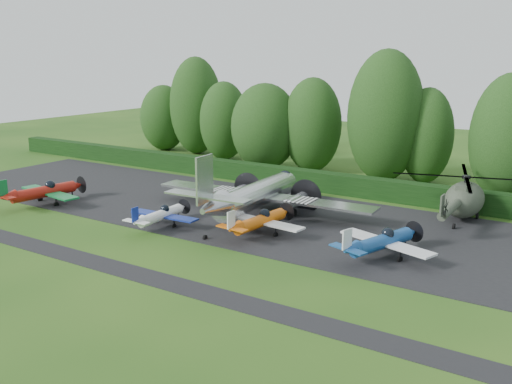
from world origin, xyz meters
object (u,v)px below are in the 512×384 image
Objects in this scene: light_plane_red at (44,191)px; light_plane_blue at (382,241)px; light_plane_white at (161,215)px; helicopter at (464,197)px; light_plane_orange at (260,221)px; transport_plane at (255,195)px.

light_plane_blue is (31.69, 3.34, -0.08)m from light_plane_red.
helicopter is at bearing 39.74° from light_plane_white.
light_plane_blue is at bearing 11.50° from light_plane_white.
light_plane_blue is at bearing -4.78° from light_plane_orange.
light_plane_red is 1.07× the size of light_plane_blue.
light_plane_orange is 0.95× the size of light_plane_blue.
light_plane_blue is at bearing -14.35° from transport_plane.
helicopter is (34.20, 15.88, 0.81)m from light_plane_red.
light_plane_blue is at bearing -100.60° from helicopter.
light_plane_red is at bearing 168.05° from light_plane_blue.
transport_plane is at bearing 13.73° from light_plane_red.
light_plane_white is at bearing -142.24° from helicopter.
light_plane_red reaches higher than light_plane_blue.
light_plane_orange is 0.53× the size of helicopter.
helicopter is (20.25, 15.29, 1.07)m from light_plane_white.
light_plane_red is 31.87m from light_plane_blue.
helicopter reaches higher than light_plane_red.
light_plane_white is 0.47× the size of helicopter.
light_plane_blue is (13.12, -4.16, -0.69)m from transport_plane.
light_plane_white is at bearing 170.84° from light_plane_blue.
light_plane_white is 17.96m from light_plane_blue.
transport_plane is 8.36m from light_plane_white.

